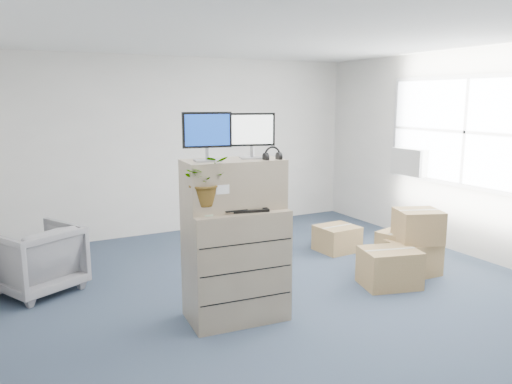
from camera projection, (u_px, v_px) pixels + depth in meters
ground at (300, 305)px, 5.26m from camera, size 7.00×7.00×0.00m
wall_back at (184, 145)px, 8.05m from camera, size 6.00×0.02×2.80m
wall_right at (500, 158)px, 6.38m from camera, size 0.02×7.00×2.80m
window at (466, 132)px, 6.74m from camera, size 0.07×2.72×1.52m
ac_unit at (411, 162)px, 7.57m from camera, size 0.24×0.60×0.40m
filing_cabinet_lower at (236, 264)px, 4.88m from camera, size 0.99×0.65×1.10m
filing_cabinet_upper at (233, 184)px, 4.78m from camera, size 0.98×0.55×0.47m
monitor_left at (207, 134)px, 4.55m from camera, size 0.46×0.21×0.45m
monitor_right at (252, 133)px, 4.77m from camera, size 0.44×0.22×0.44m
headphones at (272, 155)px, 4.72m from camera, size 0.17×0.03×0.17m
keyboard at (243, 210)px, 4.69m from camera, size 0.51×0.31×0.02m
mouse at (268, 207)px, 4.80m from camera, size 0.11×0.07×0.03m
water_bottle at (238, 196)px, 4.79m from camera, size 0.07×0.07×0.25m
phone_dock at (229, 204)px, 4.79m from camera, size 0.06×0.05×0.13m
external_drive at (257, 201)px, 5.02m from camera, size 0.23×0.19×0.06m
tissue_box at (265, 193)px, 4.98m from camera, size 0.26×0.14×0.10m
potted_plant at (205, 187)px, 4.52m from camera, size 0.42×0.46×0.44m
office_chair at (37, 256)px, 5.57m from camera, size 1.06×1.04×0.83m
cardboard_boxes at (392, 249)px, 6.29m from camera, size 1.39×1.97×0.81m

